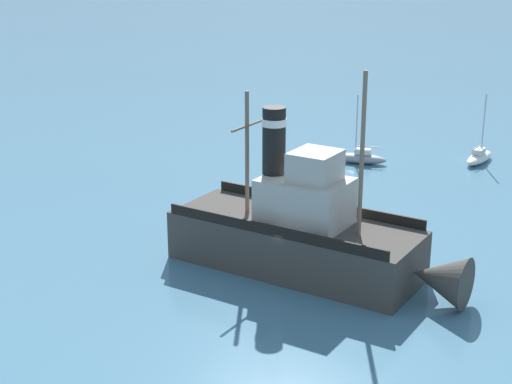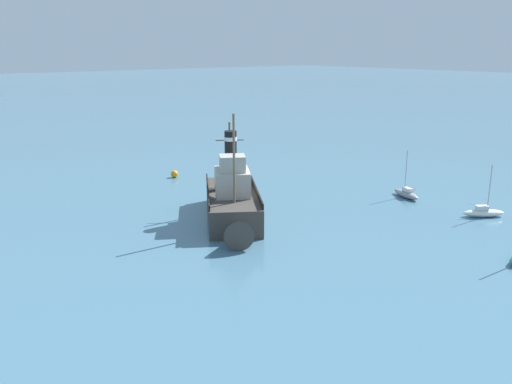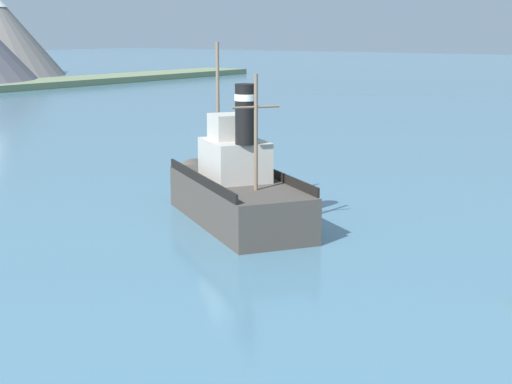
# 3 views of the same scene
# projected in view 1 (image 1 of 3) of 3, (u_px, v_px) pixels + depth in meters

# --- Properties ---
(ground_plane) EXTENTS (600.00, 600.00, 0.00)m
(ground_plane) POSITION_uv_depth(u_px,v_px,m) (299.00, 276.00, 37.05)
(ground_plane) COLOR #477289
(old_tugboat) EXTENTS (10.69, 13.91, 9.90)m
(old_tugboat) POSITION_uv_depth(u_px,v_px,m) (306.00, 235.00, 37.08)
(old_tugboat) COLOR #423D38
(old_tugboat) RESTS_ON ground
(sailboat_white) EXTENTS (3.71, 3.15, 4.90)m
(sailboat_white) POSITION_uv_depth(u_px,v_px,m) (479.00, 157.00, 55.28)
(sailboat_white) COLOR white
(sailboat_white) RESTS_ON ground
(sailboat_grey) EXTENTS (2.26, 3.95, 4.90)m
(sailboat_grey) POSITION_uv_depth(u_px,v_px,m) (360.00, 157.00, 55.14)
(sailboat_grey) COLOR gray
(sailboat_grey) RESTS_ON ground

